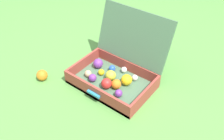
# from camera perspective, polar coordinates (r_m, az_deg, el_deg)

# --- Properties ---
(ground_plane) EXTENTS (16.00, 16.00, 0.00)m
(ground_plane) POSITION_cam_1_polar(r_m,az_deg,el_deg) (1.85, -1.53, -4.18)
(ground_plane) COLOR #569342
(open_suitcase) EXTENTS (0.60, 0.56, 0.50)m
(open_suitcase) POSITION_cam_1_polar(r_m,az_deg,el_deg) (1.85, 1.21, 0.29)
(open_suitcase) COLOR #4C7051
(open_suitcase) RESTS_ON ground
(stray_ball_on_grass) EXTENTS (0.09, 0.09, 0.09)m
(stray_ball_on_grass) POSITION_cam_1_polar(r_m,az_deg,el_deg) (1.97, -16.03, -1.17)
(stray_ball_on_grass) COLOR orange
(stray_ball_on_grass) RESTS_ON ground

